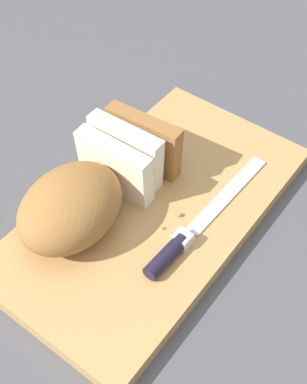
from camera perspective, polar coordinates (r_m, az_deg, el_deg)
ground_plane at (r=0.73m, az=0.00°, el=-2.69°), size 3.00×3.00×0.00m
cutting_board at (r=0.73m, az=0.00°, el=-2.13°), size 0.46×0.26×0.02m
bread_loaf at (r=0.69m, az=-6.92°, el=0.27°), size 0.25×0.13×0.08m
bread_knife at (r=0.68m, az=3.25°, el=-5.05°), size 0.26×0.02×0.02m
crumb_near_knife at (r=0.70m, az=2.83°, el=-2.46°), size 0.01×0.01×0.01m
crumb_near_loaf at (r=0.69m, az=1.05°, el=-3.91°), size 0.00×0.00×0.00m
crumb_stray_left at (r=0.69m, az=4.56°, el=-4.75°), size 0.00×0.00×0.00m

